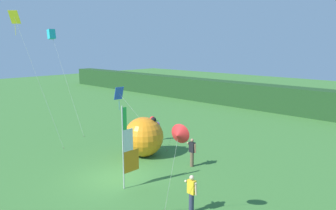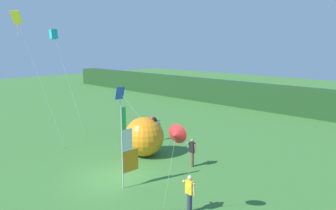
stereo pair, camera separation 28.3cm
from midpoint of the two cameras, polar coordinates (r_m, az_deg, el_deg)
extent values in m
plane|color=#3D7533|center=(18.17, -9.53, -12.59)|extent=(120.00, 120.00, 0.00)
cube|color=#1E421E|center=(36.09, 21.24, 0.69)|extent=(80.00, 2.40, 2.77)
cylinder|color=#B7B7BC|center=(16.18, -8.41, -7.51)|extent=(0.06, 0.06, 4.22)
cube|color=orange|center=(16.74, -6.93, -9.71)|extent=(0.02, 0.97, 1.13)
cube|color=white|center=(16.27, -7.52, -6.14)|extent=(0.02, 0.60, 1.13)
cube|color=green|center=(15.88, -8.13, -2.37)|extent=(0.02, 0.23, 1.13)
cylinder|color=#2D334C|center=(14.51, 3.55, -16.80)|extent=(0.22, 0.22, 0.86)
cube|color=yellow|center=(14.19, 3.58, -14.17)|extent=(0.36, 0.20, 0.60)
sphere|color=beige|center=(14.02, 3.60, -12.61)|extent=(0.20, 0.20, 0.20)
cylinder|color=beige|center=(14.34, 3.03, -13.57)|extent=(0.09, 0.48, 0.42)
cylinder|color=beige|center=(14.07, 4.34, -14.50)|extent=(0.09, 0.14, 0.56)
cylinder|color=brown|center=(19.45, 3.81, -9.50)|extent=(0.22, 0.22, 0.87)
cube|color=black|center=(19.21, 3.84, -7.42)|extent=(0.36, 0.20, 0.61)
sphere|color=#A37556|center=(19.08, 3.85, -6.20)|extent=(0.20, 0.20, 0.20)
cylinder|color=#A37556|center=(19.37, 3.43, -7.01)|extent=(0.09, 0.48, 0.42)
cylinder|color=#A37556|center=(19.08, 4.38, -7.61)|extent=(0.09, 0.14, 0.56)
sphere|color=orange|center=(21.01, -4.67, -5.58)|extent=(2.55, 2.55, 2.55)
sphere|color=purple|center=(21.52, -2.33, -3.46)|extent=(0.36, 0.36, 0.36)
sphere|color=black|center=(20.72, -2.95, -2.63)|extent=(0.36, 0.36, 0.36)
sphere|color=red|center=(20.83, -3.14, -2.47)|extent=(0.36, 0.36, 0.36)
cylinder|color=brown|center=(22.20, -0.55, -8.00)|extent=(0.03, 0.03, 0.08)
cylinder|color=silver|center=(22.24, -4.82, -2.99)|extent=(3.09, 1.59, 3.83)
cube|color=blue|center=(22.56, -8.98, 2.05)|extent=(0.33, 0.68, 0.89)
cylinder|color=blue|center=(22.69, -8.92, 0.03)|extent=(0.02, 0.02, 0.70)
cylinder|color=brown|center=(26.39, -14.85, -5.35)|extent=(0.03, 0.03, 0.08)
cylinder|color=silver|center=(26.37, -17.48, 3.19)|extent=(2.32, 1.01, 7.91)
cube|color=#23B2C6|center=(26.99, -20.11, 11.61)|extent=(0.61, 0.52, 0.78)
cylinder|color=brown|center=(14.78, -1.17, -17.95)|extent=(0.03, 0.03, 0.08)
cylinder|color=silver|center=(13.32, -0.08, -12.34)|extent=(1.39, 0.67, 3.82)
cone|color=red|center=(12.02, 1.20, -5.25)|extent=(0.82, 0.50, 0.78)
cylinder|color=brown|center=(23.88, -18.17, -7.20)|extent=(0.03, 0.03, 0.08)
cylinder|color=silver|center=(23.34, -21.88, 3.19)|extent=(1.76, 1.94, 8.85)
cube|color=yellow|center=(23.69, -25.70, 13.75)|extent=(0.73, 0.69, 0.81)
cylinder|color=yellow|center=(23.65, -25.55, 11.85)|extent=(0.02, 0.02, 0.70)
camera|label=1|loc=(0.14, -90.44, -0.08)|focal=34.69mm
camera|label=2|loc=(0.14, 89.56, 0.08)|focal=34.69mm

